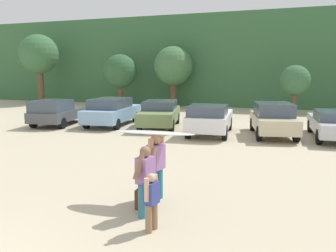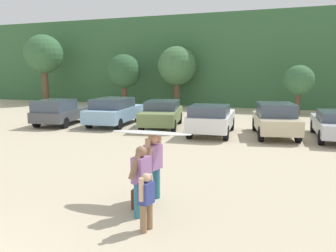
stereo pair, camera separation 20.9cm
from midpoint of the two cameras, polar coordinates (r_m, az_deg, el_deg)
The scene contains 15 objects.
hillside_ridge at distance 35.67m, azimuth 12.20°, elevation 10.34°, with size 108.00×12.00×7.93m, color #38663D.
tree_right at distance 34.14m, azimuth -19.80°, elevation 11.06°, with size 3.52×3.52×6.38m.
tree_center_right at distance 30.11m, azimuth -7.12°, elevation 8.94°, with size 2.89×2.89×4.50m.
tree_left at distance 29.48m, azimuth 1.70°, elevation 9.89°, with size 3.29×3.29×5.16m.
tree_far_right at distance 25.85m, azimuth 21.15°, elevation 7.03°, with size 2.09×2.09×3.48m.
parked_car_dark_gray at distance 20.55m, azimuth -17.27°, elevation 2.28°, with size 2.47×4.18×1.49m.
parked_car_sky_blue at distance 19.84m, azimuth -8.63°, elevation 2.48°, with size 2.35×4.65×1.56m.
parked_car_olive_green at distance 18.84m, azimuth -0.68°, elevation 2.12°, with size 2.77×4.85×1.46m.
parked_car_white at distance 16.72m, azimuth 7.61°, elevation 1.22°, with size 2.19×4.35×1.51m.
parked_car_champagne at distance 17.01m, azimuth 17.74°, elevation 1.11°, with size 2.54×4.37×1.58m.
person_adult at distance 8.18m, azimuth -1.77°, elevation -6.19°, with size 0.37×0.64×1.60m.
person_child at distance 6.71m, azimuth -2.72°, elevation -11.95°, with size 0.27×0.44×1.15m.
person_companion at distance 7.32m, azimuth -3.61°, elevation -8.42°, with size 0.35×0.80×1.52m.
surfboard_white at distance 7.97m, azimuth -2.07°, elevation -1.11°, with size 1.97×0.67×0.10m.
backpack_dropped at distance 7.92m, azimuth -4.06°, elevation -11.89°, with size 0.24×0.34×0.45m.
Camera 2 is at (5.20, -2.34, 3.06)m, focal length 36.68 mm.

